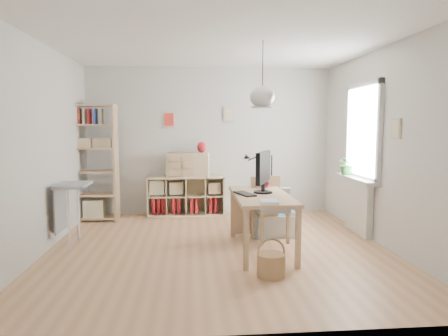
{
  "coord_description": "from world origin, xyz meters",
  "views": [
    {
      "loc": [
        -0.37,
        -5.2,
        1.63
      ],
      "look_at": [
        0.1,
        0.3,
        1.05
      ],
      "focal_mm": 32.0,
      "sensor_mm": 36.0,
      "label": 1
    }
  ],
  "objects": [
    {
      "name": "ground",
      "position": [
        0.0,
        0.0,
        0.0
      ],
      "size": [
        4.5,
        4.5,
        0.0
      ],
      "primitive_type": "plane",
      "color": "tan",
      "rests_on": "ground"
    },
    {
      "name": "room_shell",
      "position": [
        0.55,
        -0.15,
        2.0
      ],
      "size": [
        4.5,
        4.5,
        4.5
      ],
      "color": "silver",
      "rests_on": "ground"
    },
    {
      "name": "window_unit",
      "position": [
        2.23,
        0.6,
        1.55
      ],
      "size": [
        0.07,
        1.16,
        1.46
      ],
      "color": "white",
      "rests_on": "ground"
    },
    {
      "name": "radiator",
      "position": [
        2.19,
        0.6,
        0.4
      ],
      "size": [
        0.1,
        0.8,
        0.8
      ],
      "primitive_type": "cube",
      "color": "silver",
      "rests_on": "ground"
    },
    {
      "name": "windowsill",
      "position": [
        2.14,
        0.6,
        0.83
      ],
      "size": [
        0.22,
        1.2,
        0.06
      ],
      "primitive_type": "cube",
      "color": "silver",
      "rests_on": "radiator"
    },
    {
      "name": "desk",
      "position": [
        0.55,
        -0.15,
        0.66
      ],
      "size": [
        0.7,
        1.5,
        0.75
      ],
      "color": "tan",
      "rests_on": "ground"
    },
    {
      "name": "cube_shelf",
      "position": [
        -0.47,
        2.08,
        0.3
      ],
      "size": [
        1.4,
        0.38,
        0.72
      ],
      "color": "beige",
      "rests_on": "ground"
    },
    {
      "name": "tall_bookshelf",
      "position": [
        -2.04,
        1.8,
        1.09
      ],
      "size": [
        0.8,
        0.38,
        2.0
      ],
      "color": "tan",
      "rests_on": "ground"
    },
    {
      "name": "side_table",
      "position": [
        -2.04,
        0.35,
        0.67
      ],
      "size": [
        0.4,
        0.55,
        0.85
      ],
      "color": "#969699",
      "rests_on": "ground"
    },
    {
      "name": "chair",
      "position": [
        0.74,
        0.34,
        0.52
      ],
      "size": [
        0.51,
        0.51,
        0.91
      ],
      "rotation": [
        0.0,
        0.0,
        0.17
      ],
      "color": "#969699",
      "rests_on": "ground"
    },
    {
      "name": "wicker_basket",
      "position": [
        0.5,
        -1.06,
        0.14
      ],
      "size": [
        0.31,
        0.31,
        0.43
      ],
      "rotation": [
        0.0,
        0.0,
        0.09
      ],
      "color": "olive",
      "rests_on": "ground"
    },
    {
      "name": "storage_chest",
      "position": [
        0.9,
        0.63,
        0.22
      ],
      "size": [
        0.66,
        0.74,
        0.67
      ],
      "rotation": [
        0.0,
        0.0,
        0.04
      ],
      "color": "silver",
      "rests_on": "ground"
    },
    {
      "name": "monitor",
      "position": [
        0.59,
        -0.05,
        1.06
      ],
      "size": [
        0.3,
        0.6,
        0.55
      ],
      "rotation": [
        0.0,
        0.0,
        -0.4
      ],
      "color": "black",
      "rests_on": "desk"
    },
    {
      "name": "keyboard",
      "position": [
        0.33,
        -0.15,
        0.76
      ],
      "size": [
        0.27,
        0.42,
        0.02
      ],
      "primitive_type": "cube",
      "rotation": [
        0.0,
        0.0,
        0.33
      ],
      "color": "black",
      "rests_on": "desk"
    },
    {
      "name": "task_lamp",
      "position": [
        0.6,
        0.46,
        1.08
      ],
      "size": [
        0.46,
        0.17,
        0.48
      ],
      "color": "black",
      "rests_on": "desk"
    },
    {
      "name": "yarn_ball",
      "position": [
        0.69,
        0.37,
        0.82
      ],
      "size": [
        0.14,
        0.14,
        0.14
      ],
      "primitive_type": "sphere",
      "color": "#540B1E",
      "rests_on": "desk"
    },
    {
      "name": "paper_tray",
      "position": [
        0.53,
        -0.71,
        0.76
      ],
      "size": [
        0.23,
        0.28,
        0.03
      ],
      "primitive_type": "cube",
      "rotation": [
        0.0,
        0.0,
        -0.1
      ],
      "color": "silver",
      "rests_on": "desk"
    },
    {
      "name": "drawer_chest",
      "position": [
        -0.41,
        2.04,
        0.93
      ],
      "size": [
        0.78,
        0.42,
        0.43
      ],
      "primitive_type": "cube",
      "rotation": [
        0.0,
        0.0,
        -0.1
      ],
      "color": "beige",
      "rests_on": "cube_shelf"
    },
    {
      "name": "red_vase",
      "position": [
        -0.16,
        2.04,
        1.25
      ],
      "size": [
        0.17,
        0.17,
        0.2
      ],
      "primitive_type": "ellipsoid",
      "color": "#A10D16",
      "rests_on": "drawer_chest"
    },
    {
      "name": "potted_plant",
      "position": [
        2.12,
        0.91,
        1.03
      ],
      "size": [
        0.34,
        0.31,
        0.34
      ],
      "primitive_type": "imported",
      "rotation": [
        0.0,
        0.0,
        0.15
      ],
      "color": "#215A23",
      "rests_on": "windowsill"
    }
  ]
}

